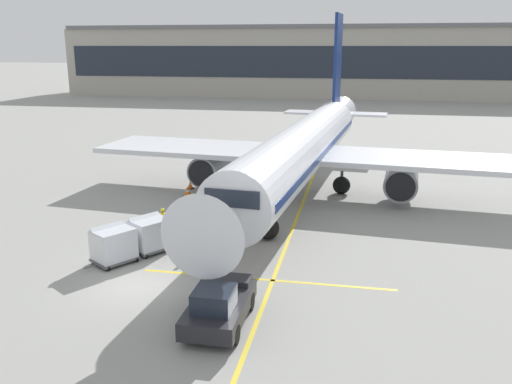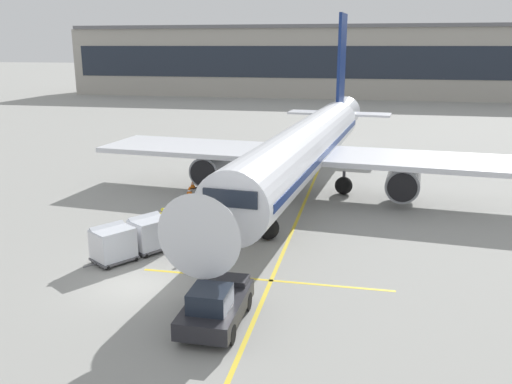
% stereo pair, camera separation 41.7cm
% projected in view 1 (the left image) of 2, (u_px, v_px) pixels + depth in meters
% --- Properties ---
extents(ground_plane, '(600.00, 600.00, 0.00)m').
position_uv_depth(ground_plane, '(139.00, 286.00, 24.74)').
color(ground_plane, gray).
extents(parked_airplane, '(31.42, 40.70, 13.60)m').
position_uv_depth(parked_airplane, '(304.00, 148.00, 39.15)').
color(parked_airplane, silver).
rests_on(parked_airplane, ground).
extents(belt_loader, '(4.38, 4.96, 2.81)m').
position_uv_depth(belt_loader, '(208.00, 220.00, 31.36)').
color(belt_loader, '#A3A8B2').
rests_on(belt_loader, ground).
extents(baggage_cart_lead, '(2.44, 2.71, 1.91)m').
position_uv_depth(baggage_cart_lead, '(150.00, 233.00, 28.65)').
color(baggage_cart_lead, '#515156').
rests_on(baggage_cart_lead, ground).
extents(baggage_cart_second, '(2.44, 2.71, 1.91)m').
position_uv_depth(baggage_cart_second, '(113.00, 244.00, 27.12)').
color(baggage_cart_second, '#515156').
rests_on(baggage_cart_second, ground).
extents(pushback_tug, '(2.15, 4.41, 1.83)m').
position_uv_depth(pushback_tug, '(219.00, 305.00, 21.10)').
color(pushback_tug, '#232328').
rests_on(pushback_tug, ground).
extents(ground_crew_by_loader, '(0.27, 0.57, 1.74)m').
position_uv_depth(ground_crew_by_loader, '(172.00, 231.00, 29.10)').
color(ground_crew_by_loader, black).
rests_on(ground_crew_by_loader, ground).
extents(ground_crew_by_carts, '(0.46, 0.43, 1.74)m').
position_uv_depth(ground_crew_by_carts, '(163.00, 221.00, 30.72)').
color(ground_crew_by_carts, '#333847').
rests_on(ground_crew_by_carts, ground).
extents(ground_crew_marshaller, '(0.47, 0.42, 1.74)m').
position_uv_depth(ground_crew_marshaller, '(215.00, 219.00, 31.04)').
color(ground_crew_marshaller, '#333847').
rests_on(ground_crew_marshaller, ground).
extents(ground_crew_wingwalker, '(0.44, 0.44, 1.74)m').
position_uv_depth(ground_crew_wingwalker, '(203.00, 234.00, 28.55)').
color(ground_crew_wingwalker, '#333847').
rests_on(ground_crew_wingwalker, ground).
extents(safety_cone_engine_keepout, '(0.68, 0.68, 0.77)m').
position_uv_depth(safety_cone_engine_keepout, '(188.00, 192.00, 39.23)').
color(safety_cone_engine_keepout, black).
rests_on(safety_cone_engine_keepout, ground).
extents(safety_cone_wingtip, '(0.53, 0.53, 0.61)m').
position_uv_depth(safety_cone_wingtip, '(190.00, 185.00, 41.46)').
color(safety_cone_wingtip, black).
rests_on(safety_cone_wingtip, ground).
extents(apron_guidance_line_lead_in, '(0.20, 110.00, 0.01)m').
position_uv_depth(apron_guidance_line_lead_in, '(305.00, 197.00, 39.31)').
color(apron_guidance_line_lead_in, yellow).
rests_on(apron_guidance_line_lead_in, ground).
extents(apron_guidance_line_stop_bar, '(12.00, 0.20, 0.01)m').
position_uv_depth(apron_guidance_line_stop_bar, '(266.00, 280.00, 25.35)').
color(apron_guidance_line_stop_bar, yellow).
rests_on(apron_guidance_line_stop_bar, ground).
extents(terminal_building, '(130.67, 18.34, 14.71)m').
position_uv_depth(terminal_building, '(370.00, 62.00, 114.97)').
color(terminal_building, '#A8A399').
rests_on(terminal_building, ground).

